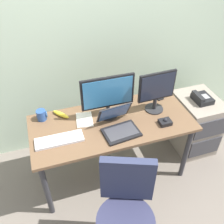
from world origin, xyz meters
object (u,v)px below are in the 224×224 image
object	(u,v)px
file_cabinet	(194,123)
monitor_side	(157,90)
monitor_main	(108,95)
banana	(61,114)
trackball_mouse	(165,122)
paper_notepad	(84,120)
coffee_mug	(42,115)
cell_phone	(157,96)
office_chair	(126,218)
laptop	(119,125)
desk_phone	(202,98)
keyboard	(59,140)

from	to	relation	value
file_cabinet	monitor_side	world-z (taller)	monitor_side
monitor_main	monitor_side	distance (m)	0.46
banana	monitor_main	bearing A→B (deg)	-16.83
trackball_mouse	paper_notepad	bearing A→B (deg)	157.92
coffee_mug	paper_notepad	xyz separation A→B (m)	(0.37, -0.14, -0.05)
monitor_side	cell_phone	distance (m)	0.32
office_chair	cell_phone	distance (m)	1.27
laptop	paper_notepad	size ratio (longest dim) A/B	1.68
office_chair	monitor_main	distance (m)	1.03
desk_phone	coffee_mug	size ratio (longest dim) A/B	1.96
keyboard	paper_notepad	world-z (taller)	keyboard
monitor_side	coffee_mug	bearing A→B (deg)	169.80
keyboard	paper_notepad	size ratio (longest dim) A/B	1.98
office_chair	laptop	distance (m)	0.76
desk_phone	keyboard	size ratio (longest dim) A/B	0.49
monitor_main	keyboard	bearing A→B (deg)	-158.42
file_cabinet	paper_notepad	xyz separation A→B (m)	(-1.27, 0.01, 0.39)
monitor_side	office_chair	bearing A→B (deg)	-126.06
keyboard	banana	xyz separation A→B (m)	(0.07, 0.33, 0.01)
monitor_side	banana	distance (m)	0.93
file_cabinet	banana	distance (m)	1.53
office_chair	banana	size ratio (longest dim) A/B	4.87
desk_phone	laptop	world-z (taller)	laptop
keyboard	office_chair	bearing A→B (deg)	-61.78
desk_phone	paper_notepad	world-z (taller)	desk_phone
desk_phone	banana	world-z (taller)	desk_phone
file_cabinet	trackball_mouse	world-z (taller)	trackball_mouse
desk_phone	office_chair	size ratio (longest dim) A/B	0.22
monitor_side	coffee_mug	size ratio (longest dim) A/B	4.04
monitor_main	trackball_mouse	size ratio (longest dim) A/B	4.48
keyboard	laptop	distance (m)	0.53
monitor_main	cell_phone	size ratio (longest dim) A/B	3.47
office_chair	cell_phone	xyz separation A→B (m)	(0.72, 1.00, 0.30)
coffee_mug	paper_notepad	bearing A→B (deg)	-20.19
file_cabinet	office_chair	bearing A→B (deg)	-143.71
office_chair	keyboard	xyz separation A→B (m)	(-0.36, 0.67, 0.31)
laptop	banana	bearing A→B (deg)	143.18
laptop	trackball_mouse	bearing A→B (deg)	-8.65
monitor_side	trackball_mouse	distance (m)	0.31
file_cabinet	cell_phone	xyz separation A→B (m)	(-0.45, 0.14, 0.39)
monitor_main	keyboard	distance (m)	0.58
desk_phone	banana	bearing A→B (deg)	173.81
coffee_mug	paper_notepad	distance (m)	0.40
office_chair	banana	xyz separation A→B (m)	(-0.30, 1.00, 0.32)
desk_phone	paper_notepad	distance (m)	1.26
monitor_main	laptop	distance (m)	0.29
keyboard	coffee_mug	size ratio (longest dim) A/B	4.03
file_cabinet	desk_phone	bearing A→B (deg)	-116.78
cell_phone	banana	bearing A→B (deg)	168.64
keyboard	trackball_mouse	xyz separation A→B (m)	(0.96, -0.08, 0.01)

